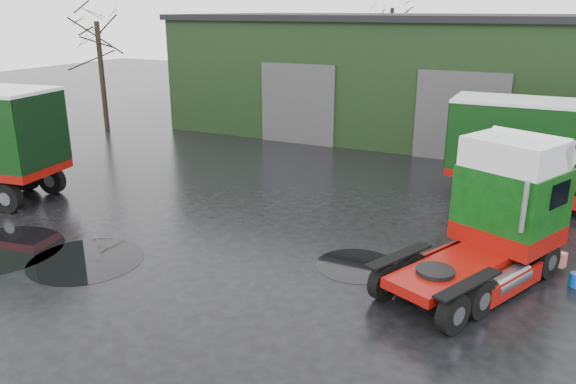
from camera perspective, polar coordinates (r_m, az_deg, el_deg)
The scene contains 7 objects.
ground at distance 14.65m, azimuth -1.11°, elevation -8.64°, with size 100.00×100.00×0.00m, color black.
warehouse at distance 32.05m, azimuth 19.16°, elevation 11.01°, with size 32.40×12.40×6.30m.
hero_tractor at distance 14.11m, azimuth 18.42°, elevation -2.67°, with size 2.48×5.84×3.62m, color #0A3D0D, non-canonical shape.
tree_left at distance 33.05m, azimuth -18.58°, elevation 13.17°, with size 4.40×4.40×8.50m, color black, non-canonical shape.
tree_back_a at distance 43.35m, azimuth 10.41°, elevation 15.43°, with size 4.40×4.40×9.50m, color black, non-canonical shape.
puddle_0 at distance 16.51m, azimuth -19.81°, elevation -6.55°, with size 3.11×3.11×0.01m, color black.
puddle_1 at distance 15.37m, azimuth 6.98°, elevation -7.42°, with size 2.22×2.22×0.01m, color black.
Camera 1 is at (6.01, -11.61, 6.61)m, focal length 35.00 mm.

